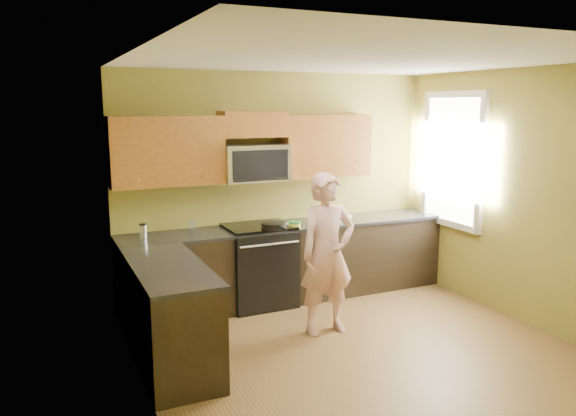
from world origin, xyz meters
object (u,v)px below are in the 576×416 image
frying_pan (273,228)px  butter_tub (295,228)px  travel_mug (143,239)px  stove (259,265)px  woman (327,254)px  microwave (254,181)px

frying_pan → butter_tub: bearing=-1.0°
frying_pan → travel_mug: travel_mug is taller
stove → butter_tub: bearing=-26.5°
woman → travel_mug: size_ratio=9.97×
travel_mug → frying_pan: bearing=-8.4°
microwave → frying_pan: (0.10, -0.32, -0.50)m
stove → microwave: size_ratio=1.25×
microwave → woman: microwave is taller
frying_pan → butter_tub: frying_pan is taller
butter_tub → travel_mug: (-1.68, 0.20, 0.00)m
microwave → woman: 1.36m
stove → frying_pan: size_ratio=1.95×
microwave → travel_mug: 1.41m
stove → travel_mug: 1.38m
woman → travel_mug: 1.95m
travel_mug → butter_tub: bearing=-6.7°
stove → frying_pan: (0.10, -0.20, 0.47)m
butter_tub → woman: bearing=-92.4°
microwave → woman: bearing=-73.9°
microwave → butter_tub: bearing=-39.8°
microwave → frying_pan: 0.60m
microwave → butter_tub: microwave is taller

